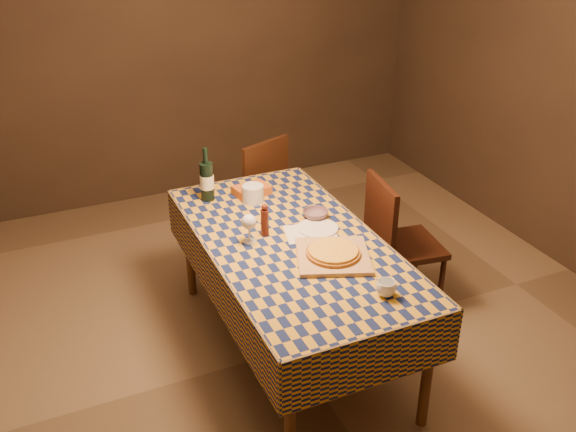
{
  "coord_description": "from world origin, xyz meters",
  "views": [
    {
      "loc": [
        -1.28,
        -2.83,
        2.55
      ],
      "look_at": [
        0.0,
        0.05,
        0.9
      ],
      "focal_mm": 40.0,
      "sensor_mm": 36.0,
      "label": 1
    }
  ],
  "objects_px": {
    "dining_table": "(292,252)",
    "bowl": "(315,214)",
    "chair_right": "(395,238)",
    "white_plate": "(318,228)",
    "pizza": "(333,252)",
    "cutting_board": "(333,256)",
    "chair_far": "(256,189)",
    "wine_bottle": "(207,181)"
  },
  "relations": [
    {
      "from": "dining_table",
      "to": "bowl",
      "type": "xyz_separation_m",
      "value": [
        0.24,
        0.19,
        0.1
      ]
    },
    {
      "from": "bowl",
      "to": "chair_right",
      "type": "relative_size",
      "value": 0.16
    },
    {
      "from": "dining_table",
      "to": "white_plate",
      "type": "bearing_deg",
      "value": 16.69
    },
    {
      "from": "dining_table",
      "to": "pizza",
      "type": "bearing_deg",
      "value": -64.56
    },
    {
      "from": "cutting_board",
      "to": "chair_far",
      "type": "bearing_deg",
      "value": 85.27
    },
    {
      "from": "pizza",
      "to": "wine_bottle",
      "type": "height_order",
      "value": "wine_bottle"
    },
    {
      "from": "cutting_board",
      "to": "chair_right",
      "type": "xyz_separation_m",
      "value": [
        0.67,
        0.41,
        -0.26
      ]
    },
    {
      "from": "cutting_board",
      "to": "wine_bottle",
      "type": "xyz_separation_m",
      "value": [
        -0.39,
        0.95,
        0.12
      ]
    },
    {
      "from": "wine_bottle",
      "to": "chair_right",
      "type": "distance_m",
      "value": 1.25
    },
    {
      "from": "cutting_board",
      "to": "wine_bottle",
      "type": "height_order",
      "value": "wine_bottle"
    },
    {
      "from": "cutting_board",
      "to": "chair_far",
      "type": "height_order",
      "value": "chair_far"
    },
    {
      "from": "pizza",
      "to": "chair_far",
      "type": "distance_m",
      "value": 1.49
    },
    {
      "from": "cutting_board",
      "to": "white_plate",
      "type": "xyz_separation_m",
      "value": [
        0.07,
        0.32,
        -0.01
      ]
    },
    {
      "from": "pizza",
      "to": "chair_right",
      "type": "relative_size",
      "value": 0.36
    },
    {
      "from": "white_plate",
      "to": "chair_far",
      "type": "height_order",
      "value": "chair_far"
    },
    {
      "from": "chair_far",
      "to": "chair_right",
      "type": "bearing_deg",
      "value": -62.12
    },
    {
      "from": "white_plate",
      "to": "pizza",
      "type": "bearing_deg",
      "value": -101.81
    },
    {
      "from": "cutting_board",
      "to": "bowl",
      "type": "xyz_separation_m",
      "value": [
        0.12,
        0.45,
        0.01
      ]
    },
    {
      "from": "pizza",
      "to": "chair_right",
      "type": "height_order",
      "value": "chair_right"
    },
    {
      "from": "bowl",
      "to": "white_plate",
      "type": "relative_size",
      "value": 0.64
    },
    {
      "from": "cutting_board",
      "to": "chair_far",
      "type": "relative_size",
      "value": 0.41
    },
    {
      "from": "cutting_board",
      "to": "bowl",
      "type": "relative_size",
      "value": 2.5
    },
    {
      "from": "bowl",
      "to": "wine_bottle",
      "type": "relative_size",
      "value": 0.44
    },
    {
      "from": "dining_table",
      "to": "wine_bottle",
      "type": "xyz_separation_m",
      "value": [
        -0.27,
        0.69,
        0.21
      ]
    },
    {
      "from": "cutting_board",
      "to": "pizza",
      "type": "relative_size",
      "value": 1.13
    },
    {
      "from": "bowl",
      "to": "chair_far",
      "type": "xyz_separation_m",
      "value": [
        0.0,
        1.01,
        -0.27
      ]
    },
    {
      "from": "white_plate",
      "to": "chair_right",
      "type": "relative_size",
      "value": 0.25
    },
    {
      "from": "white_plate",
      "to": "chair_right",
      "type": "distance_m",
      "value": 0.66
    },
    {
      "from": "dining_table",
      "to": "wine_bottle",
      "type": "distance_m",
      "value": 0.77
    },
    {
      "from": "wine_bottle",
      "to": "chair_far",
      "type": "bearing_deg",
      "value": 44.62
    },
    {
      "from": "bowl",
      "to": "pizza",
      "type": "bearing_deg",
      "value": -104.49
    },
    {
      "from": "wine_bottle",
      "to": "chair_far",
      "type": "distance_m",
      "value": 0.81
    },
    {
      "from": "dining_table",
      "to": "white_plate",
      "type": "distance_m",
      "value": 0.22
    },
    {
      "from": "dining_table",
      "to": "pizza",
      "type": "xyz_separation_m",
      "value": [
        0.12,
        -0.26,
        0.11
      ]
    },
    {
      "from": "pizza",
      "to": "bowl",
      "type": "relative_size",
      "value": 2.21
    },
    {
      "from": "dining_table",
      "to": "chair_far",
      "type": "xyz_separation_m",
      "value": [
        0.24,
        1.19,
        -0.17
      ]
    },
    {
      "from": "chair_right",
      "to": "bowl",
      "type": "bearing_deg",
      "value": 176.15
    },
    {
      "from": "cutting_board",
      "to": "pizza",
      "type": "bearing_deg",
      "value": 180.0
    },
    {
      "from": "wine_bottle",
      "to": "cutting_board",
      "type": "bearing_deg",
      "value": -67.59
    },
    {
      "from": "bowl",
      "to": "cutting_board",
      "type": "bearing_deg",
      "value": -104.49
    },
    {
      "from": "dining_table",
      "to": "chair_right",
      "type": "bearing_deg",
      "value": 10.71
    },
    {
      "from": "wine_bottle",
      "to": "chair_right",
      "type": "bearing_deg",
      "value": -26.83
    }
  ]
}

